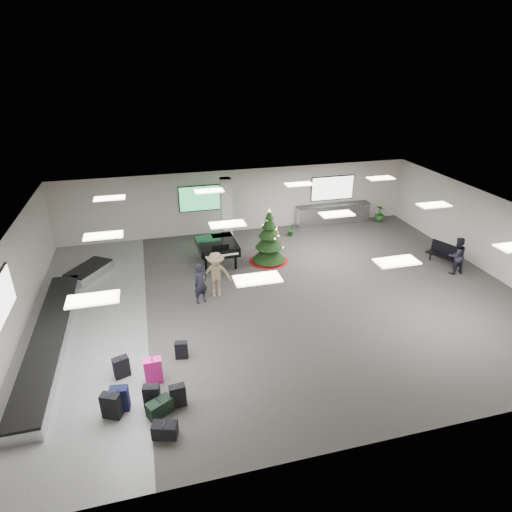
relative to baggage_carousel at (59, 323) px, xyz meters
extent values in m
plane|color=#383533|center=(7.84, 0.08, -0.21)|extent=(18.00, 18.00, 0.00)
cube|color=beige|center=(7.84, 7.08, 1.39)|extent=(18.00, 0.02, 3.20)
cube|color=beige|center=(7.84, -6.92, 1.39)|extent=(18.00, 0.02, 3.20)
cube|color=beige|center=(-1.16, 0.08, 1.39)|extent=(0.02, 14.00, 3.20)
cube|color=beige|center=(16.84, 0.08, 1.39)|extent=(0.02, 14.00, 3.20)
cube|color=silver|center=(7.84, 0.08, 2.99)|extent=(18.00, 14.00, 0.02)
cube|color=slate|center=(0.84, 0.08, -0.21)|extent=(4.00, 14.00, 0.01)
cube|color=beige|center=(6.84, 5.68, 1.39)|extent=(0.50, 0.50, 3.20)
cube|color=green|center=(5.84, 7.03, 1.69)|extent=(2.20, 0.08, 1.30)
cube|color=white|center=(12.84, 7.03, 1.69)|extent=(2.40, 0.08, 1.30)
cube|color=white|center=(-1.11, -0.92, 1.69)|extent=(0.08, 2.10, 1.30)
cube|color=white|center=(1.84, -3.92, 2.93)|extent=(1.20, 0.60, 0.04)
cube|color=white|center=(1.84, 0.08, 2.93)|extent=(1.20, 0.60, 0.04)
cube|color=white|center=(1.84, 4.08, 2.93)|extent=(1.20, 0.60, 0.04)
cube|color=white|center=(5.84, -3.92, 2.93)|extent=(1.20, 0.60, 0.04)
cube|color=white|center=(5.84, 0.08, 2.93)|extent=(1.20, 0.60, 0.04)
cube|color=white|center=(5.84, 4.08, 2.93)|extent=(1.20, 0.60, 0.04)
cube|color=white|center=(9.84, -3.92, 2.93)|extent=(1.20, 0.60, 0.04)
cube|color=white|center=(9.84, 0.08, 2.93)|extent=(1.20, 0.60, 0.04)
cube|color=white|center=(9.84, 4.08, 2.93)|extent=(1.20, 0.60, 0.04)
cube|color=white|center=(13.84, 0.08, 2.93)|extent=(1.20, 0.60, 0.04)
cube|color=white|center=(13.84, 4.08, 2.93)|extent=(1.20, 0.60, 0.04)
cube|color=silver|center=(-0.16, -0.92, -0.02)|extent=(1.00, 8.00, 0.38)
cube|color=black|center=(-0.16, -0.92, 0.19)|extent=(0.95, 7.90, 0.05)
cube|color=silver|center=(0.64, 3.68, -0.02)|extent=(1.97, 2.21, 0.38)
cube|color=black|center=(0.64, 3.68, 0.19)|extent=(1.87, 2.10, 0.05)
cube|color=silver|center=(12.84, 6.73, 0.31)|extent=(4.00, 0.60, 1.05)
cube|color=#2A2A2C|center=(12.84, 6.73, 0.85)|extent=(4.05, 0.65, 0.04)
cube|color=black|center=(2.89, -4.38, 0.11)|extent=(0.46, 0.32, 0.66)
cube|color=black|center=(2.89, -4.38, 0.45)|extent=(0.06, 0.14, 0.02)
cube|color=black|center=(3.54, -4.53, 0.11)|extent=(0.43, 0.26, 0.64)
cube|color=black|center=(3.54, -4.53, 0.44)|extent=(0.04, 0.13, 0.02)
cube|color=#F31F95|center=(2.97, -3.45, 0.17)|extent=(0.49, 0.29, 0.77)
cube|color=black|center=(2.97, -3.45, 0.56)|extent=(0.04, 0.17, 0.02)
cube|color=black|center=(3.82, -2.59, 0.07)|extent=(0.41, 0.27, 0.56)
cube|color=black|center=(3.82, -2.59, 0.36)|extent=(0.05, 0.13, 0.02)
cube|color=black|center=(2.09, -4.29, 0.14)|extent=(0.49, 0.32, 0.70)
cube|color=black|center=(2.09, -4.29, 0.50)|extent=(0.05, 0.16, 0.02)
cube|color=black|center=(1.89, -4.49, 0.14)|extent=(0.53, 0.43, 0.70)
cube|color=black|center=(1.89, -4.49, 0.50)|extent=(0.09, 0.15, 0.02)
cube|color=black|center=(3.06, -4.71, 0.00)|extent=(0.73, 0.61, 0.43)
cube|color=black|center=(3.06, -4.71, 0.23)|extent=(0.12, 0.19, 0.02)
cube|color=black|center=(2.09, -2.99, 0.11)|extent=(0.49, 0.38, 0.64)
cube|color=black|center=(2.09, -2.99, 0.44)|extent=(0.08, 0.15, 0.02)
cube|color=black|center=(3.14, -5.46, -0.02)|extent=(0.66, 0.48, 0.39)
cube|color=black|center=(3.14, -5.46, 0.19)|extent=(0.08, 0.20, 0.02)
cone|color=maroon|center=(8.22, 3.14, -0.16)|extent=(1.75, 1.75, 0.11)
cylinder|color=#3F2819|center=(8.22, 3.14, 0.02)|extent=(0.11, 0.11, 0.46)
cone|color=black|center=(8.22, 3.14, 0.29)|extent=(1.47, 1.47, 0.83)
cone|color=black|center=(8.22, 3.14, 0.85)|extent=(1.20, 1.20, 0.74)
cone|color=black|center=(8.22, 3.14, 1.31)|extent=(0.92, 0.92, 0.64)
cone|color=black|center=(8.22, 3.14, 1.67)|extent=(0.64, 0.64, 0.55)
cone|color=black|center=(8.22, 3.14, 2.00)|extent=(0.37, 0.37, 0.41)
cone|color=#FFE566|center=(8.22, 3.14, 2.20)|extent=(0.15, 0.15, 0.17)
cube|color=black|center=(5.98, 3.52, 0.66)|extent=(1.71, 1.92, 0.30)
cube|color=black|center=(6.02, 2.51, 0.57)|extent=(1.55, 0.37, 0.11)
cube|color=white|center=(6.02, 2.47, 0.64)|extent=(1.39, 0.20, 0.02)
cube|color=black|center=(6.01, 2.77, 0.87)|extent=(0.75, 0.06, 0.23)
cylinder|color=black|center=(5.37, 2.75, 0.15)|extent=(0.11, 0.11, 0.72)
cylinder|color=black|center=(6.65, 2.79, 0.15)|extent=(0.11, 0.11, 0.72)
cylinder|color=black|center=(5.96, 4.26, 0.15)|extent=(0.11, 0.11, 0.72)
cube|color=black|center=(15.46, 0.92, 0.20)|extent=(1.00, 1.54, 0.06)
cylinder|color=black|center=(15.46, 0.33, -0.02)|extent=(0.06, 0.06, 0.39)
cylinder|color=black|center=(15.46, 1.51, -0.02)|extent=(0.06, 0.06, 0.39)
cube|color=black|center=(15.68, 0.92, 0.47)|extent=(0.59, 1.38, 0.49)
imported|color=black|center=(4.85, 0.46, 0.57)|extent=(0.67, 0.57, 1.56)
imported|color=#837351|center=(5.48, 0.78, 0.69)|extent=(1.21, 0.75, 1.80)
imported|color=black|center=(15.42, 0.12, 0.59)|extent=(0.79, 0.62, 1.60)
imported|color=#133E17|center=(10.11, 5.66, 0.14)|extent=(0.50, 0.49, 0.71)
imported|color=#133E17|center=(15.49, 6.43, 0.24)|extent=(0.68, 0.68, 0.90)
camera|label=1|loc=(3.38, -13.23, 8.15)|focal=30.00mm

